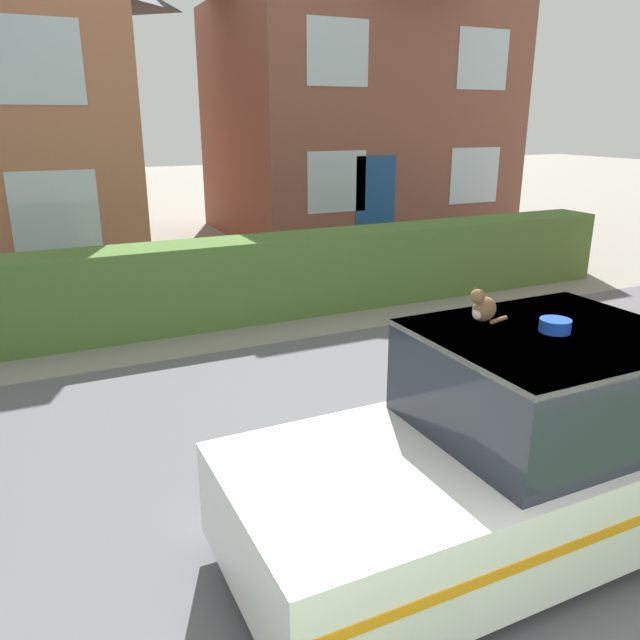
{
  "coord_description": "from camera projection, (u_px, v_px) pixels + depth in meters",
  "views": [
    {
      "loc": [
        -1.38,
        -0.47,
        2.88
      ],
      "look_at": [
        1.03,
        4.64,
        1.05
      ],
      "focal_mm": 35.0,
      "sensor_mm": 36.0,
      "label": 1
    }
  ],
  "objects": [
    {
      "name": "road_strip",
      "position": [
        240.0,
        471.0,
        5.34
      ],
      "size": [
        28.0,
        5.66,
        0.01
      ],
      "primitive_type": "cube",
      "color": "#5B5B60",
      "rests_on": "ground"
    },
    {
      "name": "garden_hedge",
      "position": [
        247.0,
        279.0,
        9.24
      ],
      "size": [
        13.16,
        0.79,
        1.21
      ],
      "primitive_type": "cube",
      "color": "#4C7233",
      "rests_on": "ground"
    },
    {
      "name": "police_car",
      "position": [
        523.0,
        449.0,
        4.32
      ],
      "size": [
        4.08,
        1.61,
        1.61
      ],
      "rotation": [
        0.0,
        0.0,
        3.15
      ],
      "color": "black",
      "rests_on": "road_strip"
    },
    {
      "name": "cat",
      "position": [
        483.0,
        307.0,
        4.02
      ],
      "size": [
        0.29,
        0.17,
        0.24
      ],
      "rotation": [
        0.0,
        0.0,
        3.38
      ],
      "color": "brown",
      "rests_on": "police_car"
    },
    {
      "name": "house_right",
      "position": [
        355.0,
        69.0,
        15.7
      ],
      "size": [
        7.05,
        5.61,
        7.97
      ],
      "color": "brown",
      "rests_on": "ground"
    }
  ]
}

